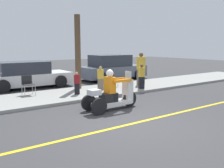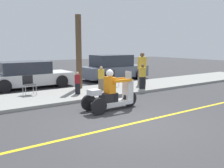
# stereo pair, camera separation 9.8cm
# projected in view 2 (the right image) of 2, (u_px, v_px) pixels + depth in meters

# --- Properties ---
(ground_plane) EXTENTS (60.00, 60.00, 0.00)m
(ground_plane) POSITION_uv_depth(u_px,v_px,m) (132.00, 124.00, 7.12)
(ground_plane) COLOR #38383A
(lane_stripe) EXTENTS (24.00, 0.12, 0.01)m
(lane_stripe) POSITION_uv_depth(u_px,v_px,m) (144.00, 121.00, 7.37)
(lane_stripe) COLOR gold
(lane_stripe) RESTS_ON ground
(sidewalk_strip) EXTENTS (28.00, 2.80, 0.12)m
(sidewalk_strip) POSITION_uv_depth(u_px,v_px,m) (64.00, 95.00, 10.83)
(sidewalk_strip) COLOR gray
(sidewalk_strip) RESTS_ON ground
(motorcycle_trike) EXTENTS (2.09, 0.75, 1.41)m
(motorcycle_trike) POSITION_uv_depth(u_px,v_px,m) (112.00, 95.00, 8.63)
(motorcycle_trike) COLOR black
(motorcycle_trike) RESTS_ON ground
(spectator_mid_group) EXTENTS (0.33, 0.26, 1.19)m
(spectator_mid_group) POSITION_uv_depth(u_px,v_px,m) (142.00, 77.00, 12.07)
(spectator_mid_group) COLOR black
(spectator_mid_group) RESTS_ON sidewalk_strip
(spectator_end_of_line) EXTENTS (0.26, 0.21, 0.97)m
(spectator_end_of_line) POSITION_uv_depth(u_px,v_px,m) (78.00, 83.00, 10.74)
(spectator_end_of_line) COLOR black
(spectator_end_of_line) RESTS_ON sidewalk_strip
(spectator_far_back) EXTENTS (0.42, 0.27, 1.71)m
(spectator_far_back) POSITION_uv_depth(u_px,v_px,m) (142.00, 69.00, 13.21)
(spectator_far_back) COLOR #726656
(spectator_far_back) RESTS_ON sidewalk_strip
(spectator_near_curb) EXTENTS (0.29, 0.20, 1.12)m
(spectator_near_curb) POSITION_uv_depth(u_px,v_px,m) (101.00, 79.00, 11.75)
(spectator_near_curb) COLOR #726656
(spectator_near_curb) RESTS_ON sidewalk_strip
(folding_chair_set_back) EXTENTS (0.50, 0.50, 0.82)m
(folding_chair_set_back) POSITION_uv_depth(u_px,v_px,m) (112.00, 76.00, 12.85)
(folding_chair_set_back) COLOR #A5A8AD
(folding_chair_set_back) RESTS_ON sidewalk_strip
(folding_chair_curbside) EXTENTS (0.48, 0.48, 0.82)m
(folding_chair_curbside) POSITION_uv_depth(u_px,v_px,m) (29.00, 83.00, 10.65)
(folding_chair_curbside) COLOR #A5A8AD
(folding_chair_curbside) RESTS_ON sidewalk_strip
(parked_car_lot_left) EXTENTS (4.39, 2.00, 1.60)m
(parked_car_lot_left) POSITION_uv_depth(u_px,v_px,m) (113.00, 68.00, 16.18)
(parked_car_lot_left) COLOR slate
(parked_car_lot_left) RESTS_ON ground
(parked_car_lot_right) EXTENTS (4.43, 2.07, 1.38)m
(parked_car_lot_right) POSITION_uv_depth(u_px,v_px,m) (28.00, 75.00, 13.10)
(parked_car_lot_right) COLOR silver
(parked_car_lot_right) RESTS_ON ground
(tree_trunk) EXTENTS (0.28, 0.28, 3.53)m
(tree_trunk) POSITION_uv_depth(u_px,v_px,m) (79.00, 52.00, 12.03)
(tree_trunk) COLOR brown
(tree_trunk) RESTS_ON sidewalk_strip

